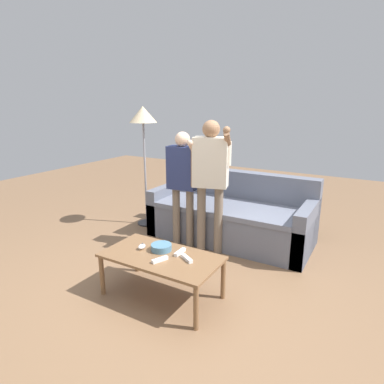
{
  "coord_description": "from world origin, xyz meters",
  "views": [
    {
      "loc": [
        1.52,
        -2.47,
        1.75
      ],
      "look_at": [
        -0.08,
        0.28,
        0.88
      ],
      "focal_mm": 30.73,
      "sensor_mm": 36.0,
      "label": 1
    }
  ],
  "objects_px": {
    "coffee_table": "(161,260)",
    "player_left": "(183,176)",
    "couch": "(232,216)",
    "game_remote_wand_near": "(187,258)",
    "game_remote_wand_far": "(160,260)",
    "game_remote_nunchuk": "(142,247)",
    "floor_lamp": "(143,122)",
    "snack_bowl": "(161,247)",
    "game_remote_wand_spare": "(180,252)",
    "player_center": "(211,172)"
  },
  "relations": [
    {
      "from": "couch",
      "to": "game_remote_wand_spare",
      "type": "height_order",
      "value": "couch"
    },
    {
      "from": "player_center",
      "to": "game_remote_wand_near",
      "type": "distance_m",
      "value": 1.19
    },
    {
      "from": "game_remote_nunchuk",
      "to": "floor_lamp",
      "type": "relative_size",
      "value": 0.05
    },
    {
      "from": "game_remote_nunchuk",
      "to": "floor_lamp",
      "type": "xyz_separation_m",
      "value": [
        -1.06,
        1.42,
        1.05
      ]
    },
    {
      "from": "couch",
      "to": "player_left",
      "type": "xyz_separation_m",
      "value": [
        -0.42,
        -0.53,
        0.6
      ]
    },
    {
      "from": "player_left",
      "to": "couch",
      "type": "bearing_deg",
      "value": 51.5
    },
    {
      "from": "coffee_table",
      "to": "player_left",
      "type": "bearing_deg",
      "value": 111.63
    },
    {
      "from": "snack_bowl",
      "to": "player_left",
      "type": "height_order",
      "value": "player_left"
    },
    {
      "from": "couch",
      "to": "game_remote_nunchuk",
      "type": "height_order",
      "value": "couch"
    },
    {
      "from": "player_left",
      "to": "game_remote_wand_spare",
      "type": "distance_m",
      "value": 1.18
    },
    {
      "from": "game_remote_wand_spare",
      "to": "game_remote_wand_near",
      "type": "bearing_deg",
      "value": -32.35
    },
    {
      "from": "coffee_table",
      "to": "snack_bowl",
      "type": "distance_m",
      "value": 0.13
    },
    {
      "from": "player_left",
      "to": "floor_lamp",
      "type": "bearing_deg",
      "value": 155.86
    },
    {
      "from": "couch",
      "to": "coffee_table",
      "type": "xyz_separation_m",
      "value": [
        -0.01,
        -1.58,
        0.07
      ]
    },
    {
      "from": "floor_lamp",
      "to": "game_remote_wand_far",
      "type": "bearing_deg",
      "value": -48.82
    },
    {
      "from": "game_remote_wand_near",
      "to": "game_remote_wand_far",
      "type": "bearing_deg",
      "value": -143.37
    },
    {
      "from": "snack_bowl",
      "to": "game_remote_nunchuk",
      "type": "distance_m",
      "value": 0.19
    },
    {
      "from": "coffee_table",
      "to": "game_remote_wand_far",
      "type": "distance_m",
      "value": 0.13
    },
    {
      "from": "floor_lamp",
      "to": "game_remote_wand_far",
      "type": "distance_m",
      "value": 2.31
    },
    {
      "from": "couch",
      "to": "player_center",
      "type": "height_order",
      "value": "player_center"
    },
    {
      "from": "player_left",
      "to": "game_remote_wand_near",
      "type": "xyz_separation_m",
      "value": [
        0.66,
        -1.01,
        -0.47
      ]
    },
    {
      "from": "game_remote_wand_spare",
      "to": "game_remote_wand_far",
      "type": "bearing_deg",
      "value": -108.33
    },
    {
      "from": "couch",
      "to": "player_left",
      "type": "bearing_deg",
      "value": -128.5
    },
    {
      "from": "coffee_table",
      "to": "game_remote_wand_far",
      "type": "height_order",
      "value": "game_remote_wand_far"
    },
    {
      "from": "couch",
      "to": "snack_bowl",
      "type": "relative_size",
      "value": 10.69
    },
    {
      "from": "floor_lamp",
      "to": "game_remote_wand_near",
      "type": "relative_size",
      "value": 10.78
    },
    {
      "from": "player_left",
      "to": "player_center",
      "type": "height_order",
      "value": "player_center"
    },
    {
      "from": "coffee_table",
      "to": "player_left",
      "type": "xyz_separation_m",
      "value": [
        -0.42,
        1.05,
        0.53
      ]
    },
    {
      "from": "coffee_table",
      "to": "player_left",
      "type": "relative_size",
      "value": 0.76
    },
    {
      "from": "couch",
      "to": "game_remote_wand_far",
      "type": "xyz_separation_m",
      "value": [
        0.05,
        -1.68,
        0.13
      ]
    },
    {
      "from": "game_remote_nunchuk",
      "to": "game_remote_wand_spare",
      "type": "relative_size",
      "value": 0.58
    },
    {
      "from": "game_remote_nunchuk",
      "to": "game_remote_wand_far",
      "type": "distance_m",
      "value": 0.32
    },
    {
      "from": "game_remote_wand_far",
      "to": "snack_bowl",
      "type": "bearing_deg",
      "value": 122.11
    },
    {
      "from": "game_remote_nunchuk",
      "to": "game_remote_wand_spare",
      "type": "xyz_separation_m",
      "value": [
        0.36,
        0.1,
        -0.01
      ]
    },
    {
      "from": "game_remote_nunchuk",
      "to": "snack_bowl",
      "type": "bearing_deg",
      "value": 21.58
    },
    {
      "from": "game_remote_nunchuk",
      "to": "player_left",
      "type": "distance_m",
      "value": 1.14
    },
    {
      "from": "player_center",
      "to": "floor_lamp",
      "type": "bearing_deg",
      "value": 162.49
    },
    {
      "from": "coffee_table",
      "to": "floor_lamp",
      "type": "relative_size",
      "value": 0.63
    },
    {
      "from": "coffee_table",
      "to": "game_remote_wand_far",
      "type": "relative_size",
      "value": 6.97
    },
    {
      "from": "player_center",
      "to": "game_remote_wand_far",
      "type": "height_order",
      "value": "player_center"
    },
    {
      "from": "couch",
      "to": "floor_lamp",
      "type": "distance_m",
      "value": 1.77
    },
    {
      "from": "player_center",
      "to": "game_remote_wand_spare",
      "type": "height_order",
      "value": "player_center"
    },
    {
      "from": "snack_bowl",
      "to": "floor_lamp",
      "type": "relative_size",
      "value": 0.11
    },
    {
      "from": "snack_bowl",
      "to": "game_remote_wand_near",
      "type": "relative_size",
      "value": 1.22
    },
    {
      "from": "game_remote_nunchuk",
      "to": "game_remote_wand_near",
      "type": "relative_size",
      "value": 0.56
    },
    {
      "from": "player_center",
      "to": "game_remote_wand_near",
      "type": "height_order",
      "value": "player_center"
    },
    {
      "from": "floor_lamp",
      "to": "game_remote_wand_spare",
      "type": "height_order",
      "value": "floor_lamp"
    },
    {
      "from": "game_remote_nunchuk",
      "to": "player_center",
      "type": "height_order",
      "value": "player_center"
    },
    {
      "from": "floor_lamp",
      "to": "game_remote_wand_spare",
      "type": "distance_m",
      "value": 2.22
    },
    {
      "from": "player_center",
      "to": "game_remote_wand_spare",
      "type": "distance_m",
      "value": 1.1
    }
  ]
}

